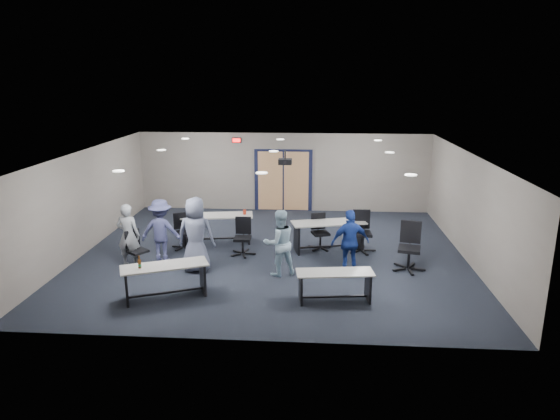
# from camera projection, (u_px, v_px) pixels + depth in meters

# --- Properties ---
(floor) EXTENTS (10.00, 10.00, 0.00)m
(floor) POSITION_uv_depth(u_px,v_px,m) (273.00, 254.00, 13.26)
(floor) COLOR black
(floor) RESTS_ON ground
(back_wall) EXTENTS (10.00, 0.04, 2.70)m
(back_wall) POSITION_uv_depth(u_px,v_px,m) (283.00, 172.00, 17.24)
(back_wall) COLOR gray
(back_wall) RESTS_ON floor
(front_wall) EXTENTS (10.00, 0.04, 2.70)m
(front_wall) POSITION_uv_depth(u_px,v_px,m) (250.00, 270.00, 8.58)
(front_wall) COLOR gray
(front_wall) RESTS_ON floor
(left_wall) EXTENTS (0.04, 9.00, 2.70)m
(left_wall) POSITION_uv_depth(u_px,v_px,m) (85.00, 201.00, 13.25)
(left_wall) COLOR gray
(left_wall) RESTS_ON floor
(right_wall) EXTENTS (0.04, 9.00, 2.70)m
(right_wall) POSITION_uv_depth(u_px,v_px,m) (470.00, 208.00, 12.57)
(right_wall) COLOR gray
(right_wall) RESTS_ON floor
(ceiling) EXTENTS (10.00, 9.00, 0.04)m
(ceiling) POSITION_uv_depth(u_px,v_px,m) (272.00, 153.00, 12.56)
(ceiling) COLOR white
(ceiling) RESTS_ON back_wall
(double_door) EXTENTS (2.00, 0.07, 2.20)m
(double_door) POSITION_uv_depth(u_px,v_px,m) (283.00, 181.00, 17.28)
(double_door) COLOR black
(double_door) RESTS_ON back_wall
(exit_sign) EXTENTS (0.32, 0.07, 0.18)m
(exit_sign) POSITION_uv_depth(u_px,v_px,m) (237.00, 140.00, 17.01)
(exit_sign) COLOR black
(exit_sign) RESTS_ON back_wall
(ceiling_projector) EXTENTS (0.35, 0.32, 0.37)m
(ceiling_projector) POSITION_uv_depth(u_px,v_px,m) (285.00, 161.00, 13.09)
(ceiling_projector) COLOR black
(ceiling_projector) RESTS_ON ceiling
(ceiling_can_lights) EXTENTS (6.24, 5.74, 0.02)m
(ceiling_can_lights) POSITION_uv_depth(u_px,v_px,m) (273.00, 153.00, 12.80)
(ceiling_can_lights) COLOR white
(ceiling_can_lights) RESTS_ON ceiling
(table_front_left) EXTENTS (1.89, 1.25, 1.00)m
(table_front_left) POSITION_uv_depth(u_px,v_px,m) (165.00, 275.00, 10.55)
(table_front_left) COLOR #A6A59D
(table_front_left) RESTS_ON floor
(table_front_right) EXTENTS (1.66, 0.73, 0.65)m
(table_front_right) POSITION_uv_depth(u_px,v_px,m) (335.00, 281.00, 10.40)
(table_front_right) COLOR #A6A59D
(table_front_right) RESTS_ON floor
(table_back_left) EXTENTS (2.07, 0.95, 0.94)m
(table_back_left) POSITION_uv_depth(u_px,v_px,m) (218.00, 223.00, 14.05)
(table_back_left) COLOR #A6A59D
(table_back_left) RESTS_ON floor
(table_back_right) EXTENTS (2.07, 1.12, 0.80)m
(table_back_right) POSITION_uv_depth(u_px,v_px,m) (329.00, 231.00, 13.41)
(table_back_right) COLOR #A6A59D
(table_back_right) RESTS_ON floor
(chair_back_a) EXTENTS (0.82, 0.82, 0.96)m
(chair_back_a) POSITION_uv_depth(u_px,v_px,m) (183.00, 232.00, 13.57)
(chair_back_a) COLOR black
(chair_back_a) RESTS_ON floor
(chair_back_b) EXTENTS (0.63, 0.63, 0.99)m
(chair_back_b) POSITION_uv_depth(u_px,v_px,m) (242.00, 237.00, 13.07)
(chair_back_b) COLOR black
(chair_back_b) RESTS_ON floor
(chair_back_c) EXTENTS (0.77, 0.77, 0.97)m
(chair_back_c) POSITION_uv_depth(u_px,v_px,m) (320.00, 232.00, 13.53)
(chair_back_c) COLOR black
(chair_back_c) RESTS_ON floor
(chair_back_d) EXTENTS (0.73, 0.73, 1.11)m
(chair_back_d) POSITION_uv_depth(u_px,v_px,m) (362.00, 232.00, 13.28)
(chair_back_d) COLOR black
(chair_back_d) RESTS_ON floor
(chair_loose_left) EXTENTS (0.82, 0.82, 0.93)m
(chair_loose_left) POSITION_uv_depth(u_px,v_px,m) (138.00, 250.00, 12.20)
(chair_loose_left) COLOR black
(chair_loose_left) RESTS_ON floor
(chair_loose_right) EXTENTS (0.89, 0.89, 1.18)m
(chair_loose_right) POSITION_uv_depth(u_px,v_px,m) (409.00, 247.00, 12.01)
(chair_loose_right) COLOR black
(chair_loose_right) RESTS_ON floor
(person_gray) EXTENTS (0.61, 0.43, 1.60)m
(person_gray) POSITION_uv_depth(u_px,v_px,m) (128.00, 235.00, 12.23)
(person_gray) COLOR #8F949C
(person_gray) RESTS_ON floor
(person_plaid) EXTENTS (0.91, 0.61, 1.83)m
(person_plaid) POSITION_uv_depth(u_px,v_px,m) (196.00, 235.00, 11.90)
(person_plaid) COLOR slate
(person_plaid) RESTS_ON floor
(person_lightblue) EXTENTS (0.96, 0.87, 1.59)m
(person_lightblue) POSITION_uv_depth(u_px,v_px,m) (279.00, 243.00, 11.70)
(person_lightblue) COLOR #ADD0E6
(person_lightblue) RESTS_ON floor
(person_navy) EXTENTS (0.99, 0.61, 1.58)m
(person_navy) POSITION_uv_depth(u_px,v_px,m) (350.00, 242.00, 11.75)
(person_navy) COLOR navy
(person_navy) RESTS_ON floor
(person_back) EXTENTS (1.06, 0.62, 1.62)m
(person_back) POSITION_uv_depth(u_px,v_px,m) (161.00, 231.00, 12.56)
(person_back) COLOR #404373
(person_back) RESTS_ON floor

